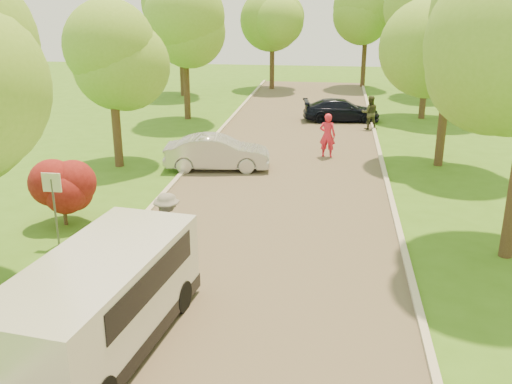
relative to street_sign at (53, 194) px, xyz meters
The scene contains 21 objects.
ground 7.22m from the street_sign, 34.59° to the right, with size 100.00×100.00×0.00m, color #396818.
road 7.22m from the street_sign, 34.59° to the left, with size 8.00×60.00×0.01m, color #4C4438.
curb_left 4.62m from the street_sign, 66.37° to the left, with size 0.18×60.00×0.12m, color #B2AD9E.
curb_right 10.74m from the street_sign, 22.10° to the left, with size 0.18×60.00×0.12m, color #B2AD9E.
street_sign is the anchor object (origin of this frame).
red_shrub 1.65m from the street_sign, 108.43° to the left, with size 1.70×1.70×1.95m.
tree_l_midb 8.61m from the street_sign, 97.22° to the left, with size 4.30×4.20×6.62m.
tree_l_far 18.43m from the street_sign, 91.87° to the left, with size 4.92×4.80×7.79m.
tree_r_midb 16.27m from the street_sign, 38.90° to the left, with size 4.51×4.40×7.01m.
tree_r_far 24.25m from the street_sign, 56.91° to the left, with size 5.33×5.20×8.34m.
tree_bg_a 26.44m from the street_sign, 96.53° to the left, with size 5.12×5.00×7.72m.
tree_bg_b 31.57m from the street_sign, 63.40° to the left, with size 5.12×5.00×7.95m.
tree_bg_c 30.35m from the street_sign, 84.26° to the left, with size 4.92×4.80×7.33m.
tree_bg_d 33.74m from the street_sign, 72.61° to the left, with size 5.12×5.00×7.72m.
minivan 5.73m from the street_sign, 54.60° to the right, with size 2.81×5.66×2.02m.
silver_sedan 8.70m from the street_sign, 69.61° to the left, with size 1.50×4.30×1.42m, color #ABAAAF.
dark_sedan 20.30m from the street_sign, 66.46° to the left, with size 1.77×4.35×1.26m, color black.
longboard 3.89m from the street_sign, 11.92° to the right, with size 0.52×1.00×0.11m.
skateboarder 3.64m from the street_sign, 11.92° to the right, with size 1.21×0.70×1.88m, color slate.
person_striped 13.03m from the street_sign, 55.01° to the left, with size 0.72×0.47×1.97m, color red.
person_olive 19.21m from the street_sign, 60.00° to the left, with size 0.88×0.68×1.81m, color #30341F.
Camera 1 is at (1.96, -10.17, 6.83)m, focal length 40.00 mm.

